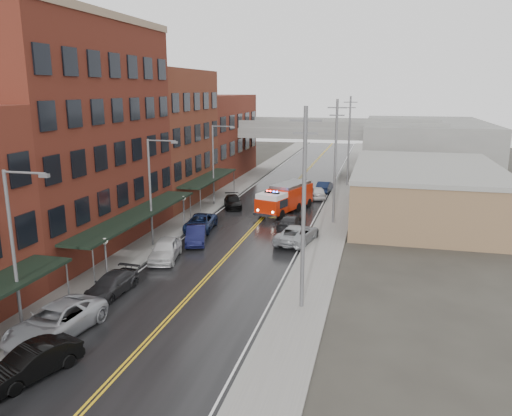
# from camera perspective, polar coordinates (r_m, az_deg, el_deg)

# --- Properties ---
(road) EXTENTS (11.00, 160.00, 0.02)m
(road) POSITION_cam_1_polar(r_m,az_deg,el_deg) (46.02, -0.77, -2.81)
(road) COLOR black
(road) RESTS_ON ground
(sidewalk_left) EXTENTS (3.00, 160.00, 0.15)m
(sidewalk_left) POSITION_cam_1_polar(r_m,az_deg,el_deg) (48.31, -9.18, -2.11)
(sidewalk_left) COLOR slate
(sidewalk_left) RESTS_ON ground
(sidewalk_right) EXTENTS (3.00, 160.00, 0.15)m
(sidewalk_right) POSITION_cam_1_polar(r_m,az_deg,el_deg) (44.78, 8.31, -3.33)
(sidewalk_right) COLOR slate
(sidewalk_right) RESTS_ON ground
(curb_left) EXTENTS (0.30, 160.00, 0.15)m
(curb_left) POSITION_cam_1_polar(r_m,az_deg,el_deg) (47.70, -7.36, -2.25)
(curb_left) COLOR gray
(curb_left) RESTS_ON ground
(curb_right) EXTENTS (0.30, 160.00, 0.15)m
(curb_right) POSITION_cam_1_polar(r_m,az_deg,el_deg) (44.95, 6.22, -3.20)
(curb_right) COLOR gray
(curb_right) RESTS_ON ground
(brick_building_b) EXTENTS (9.00, 20.00, 18.00)m
(brick_building_b) POSITION_cam_1_polar(r_m,az_deg,el_deg) (43.52, -20.65, 7.46)
(brick_building_b) COLOR #581F17
(brick_building_b) RESTS_ON ground
(brick_building_c) EXTENTS (9.00, 15.00, 15.00)m
(brick_building_c) POSITION_cam_1_polar(r_m,az_deg,el_deg) (58.86, -10.87, 7.96)
(brick_building_c) COLOR maroon
(brick_building_c) RESTS_ON ground
(brick_building_far) EXTENTS (9.00, 20.00, 12.00)m
(brick_building_far) POSITION_cam_1_polar(r_m,az_deg,el_deg) (75.18, -5.22, 8.14)
(brick_building_far) COLOR maroon
(brick_building_far) RESTS_ON ground
(tan_building) EXTENTS (14.00, 22.00, 5.00)m
(tan_building) POSITION_cam_1_polar(r_m,az_deg,el_deg) (53.94, 18.74, 1.62)
(tan_building) COLOR brown
(tan_building) RESTS_ON ground
(right_far_block) EXTENTS (18.00, 30.00, 8.00)m
(right_far_block) POSITION_cam_1_polar(r_m,az_deg,el_deg) (83.47, 18.64, 6.64)
(right_far_block) COLOR slate
(right_far_block) RESTS_ON ground
(awning_1) EXTENTS (2.60, 18.00, 3.09)m
(awning_1) POSITION_cam_1_polar(r_m,az_deg,el_deg) (41.54, -13.34, -0.72)
(awning_1) COLOR black
(awning_1) RESTS_ON ground
(awning_2) EXTENTS (2.60, 13.00, 3.09)m
(awning_2) POSITION_cam_1_polar(r_m,az_deg,el_deg) (57.29, -5.37, 3.43)
(awning_2) COLOR black
(awning_2) RESTS_ON ground
(globe_lamp_1) EXTENTS (0.44, 0.44, 3.12)m
(globe_lamp_1) POSITION_cam_1_polar(r_m,az_deg,el_deg) (35.34, -16.85, -4.58)
(globe_lamp_1) COLOR #59595B
(globe_lamp_1) RESTS_ON ground
(globe_lamp_2) EXTENTS (0.44, 0.44, 3.12)m
(globe_lamp_2) POSITION_cam_1_polar(r_m,az_deg,el_deg) (47.42, -8.28, 0.41)
(globe_lamp_2) COLOR #59595B
(globe_lamp_2) RESTS_ON ground
(street_lamp_0) EXTENTS (2.64, 0.22, 9.00)m
(street_lamp_0) POSITION_cam_1_polar(r_m,az_deg,el_deg) (28.39, -25.70, -3.69)
(street_lamp_0) COLOR #59595B
(street_lamp_0) RESTS_ON ground
(street_lamp_1) EXTENTS (2.64, 0.22, 9.00)m
(street_lamp_1) POSITION_cam_1_polar(r_m,az_deg,el_deg) (41.53, -11.71, 2.47)
(street_lamp_1) COLOR #59595B
(street_lamp_1) RESTS_ON ground
(street_lamp_2) EXTENTS (2.64, 0.22, 9.00)m
(street_lamp_2) POSITION_cam_1_polar(r_m,az_deg,el_deg) (56.18, -4.68, 5.52)
(street_lamp_2) COLOR #59595B
(street_lamp_2) RESTS_ON ground
(utility_pole_0) EXTENTS (1.80, 0.24, 12.00)m
(utility_pole_0) POSITION_cam_1_polar(r_m,az_deg,el_deg) (28.78, 5.47, 0.14)
(utility_pole_0) COLOR #59595B
(utility_pole_0) RESTS_ON ground
(utility_pole_1) EXTENTS (1.80, 0.24, 12.00)m
(utility_pole_1) POSITION_cam_1_polar(r_m,az_deg,el_deg) (48.34, 9.05, 5.45)
(utility_pole_1) COLOR #59595B
(utility_pole_1) RESTS_ON ground
(utility_pole_2) EXTENTS (1.80, 0.24, 12.00)m
(utility_pole_2) POSITION_cam_1_polar(r_m,az_deg,el_deg) (68.16, 10.58, 7.68)
(utility_pole_2) COLOR #59595B
(utility_pole_2) RESTS_ON ground
(overpass) EXTENTS (40.00, 10.00, 7.50)m
(overpass) POSITION_cam_1_polar(r_m,az_deg,el_deg) (75.88, 5.43, 8.17)
(overpass) COLOR slate
(overpass) RESTS_ON ground
(fire_truck) EXTENTS (5.18, 8.58, 2.99)m
(fire_truck) POSITION_cam_1_polar(r_m,az_deg,el_deg) (53.22, 3.32, 1.20)
(fire_truck) COLOR #B11F08
(fire_truck) RESTS_ON ground
(parked_car_left_1) EXTENTS (3.03, 4.82, 1.50)m
(parked_car_left_1) POSITION_cam_1_polar(r_m,az_deg,el_deg) (25.93, -24.19, -15.78)
(parked_car_left_1) COLOR black
(parked_car_left_1) RESTS_ON ground
(parked_car_left_2) EXTENTS (3.43, 6.31, 1.68)m
(parked_car_left_2) POSITION_cam_1_polar(r_m,az_deg,el_deg) (29.24, -21.95, -11.95)
(parked_car_left_2) COLOR #95979C
(parked_car_left_2) RESTS_ON ground
(parked_car_left_3) EXTENTS (2.11, 4.67, 1.33)m
(parked_car_left_3) POSITION_cam_1_polar(r_m,az_deg,el_deg) (33.76, -16.14, -8.36)
(parked_car_left_3) COLOR black
(parked_car_left_3) RESTS_ON ground
(parked_car_left_4) EXTENTS (2.90, 5.19, 1.67)m
(parked_car_left_4) POSITION_cam_1_polar(r_m,az_deg,el_deg) (39.26, -10.33, -4.67)
(parked_car_left_4) COLOR silver
(parked_car_left_4) RESTS_ON ground
(parked_car_left_5) EXTENTS (2.90, 4.84, 1.51)m
(parked_car_left_5) POSITION_cam_1_polar(r_m,az_deg,el_deg) (43.00, -6.87, -3.05)
(parked_car_left_5) COLOR black
(parked_car_left_5) RESTS_ON ground
(parked_car_left_6) EXTENTS (2.92, 5.41, 1.44)m
(parked_car_left_6) POSITION_cam_1_polar(r_m,az_deg,el_deg) (46.91, -6.38, -1.68)
(parked_car_left_6) COLOR #111D41
(parked_car_left_6) RESTS_ON ground
(parked_car_left_7) EXTENTS (3.30, 4.93, 1.33)m
(parked_car_left_7) POSITION_cam_1_polar(r_m,az_deg,el_deg) (55.57, -2.67, 0.72)
(parked_car_left_7) COLOR black
(parked_car_left_7) RESTS_ON ground
(parked_car_right_0) EXTENTS (3.58, 6.02, 1.57)m
(parked_car_right_0) POSITION_cam_1_polar(r_m,az_deg,el_deg) (42.98, 4.73, -2.96)
(parked_car_right_0) COLOR #929699
(parked_car_right_0) RESTS_ON ground
(parked_car_right_1) EXTENTS (2.33, 5.05, 1.43)m
(parked_car_right_1) POSITION_cam_1_polar(r_m,az_deg,el_deg) (46.88, 4.07, -1.64)
(parked_car_right_1) COLOR black
(parked_car_right_1) RESTS_ON ground
(parked_car_right_2) EXTENTS (2.82, 4.65, 1.48)m
(parked_car_right_2) POSITION_cam_1_polar(r_m,az_deg,el_deg) (60.57, 7.02, 1.78)
(parked_car_right_2) COLOR silver
(parked_car_right_2) RESTS_ON ground
(parked_car_right_3) EXTENTS (1.83, 4.51, 1.45)m
(parked_car_right_3) POSITION_cam_1_polar(r_m,az_deg,el_deg) (64.37, 7.83, 2.43)
(parked_car_right_3) COLOR black
(parked_car_right_3) RESTS_ON ground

